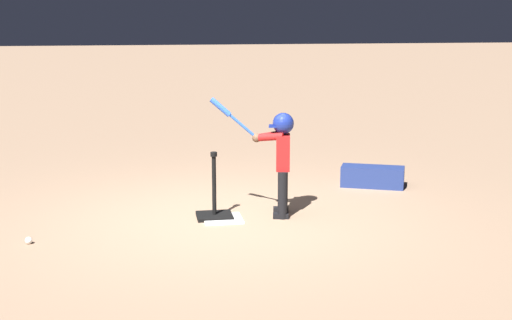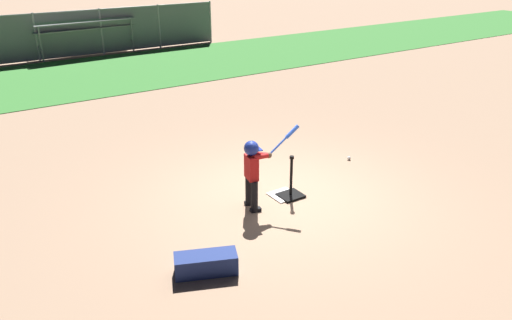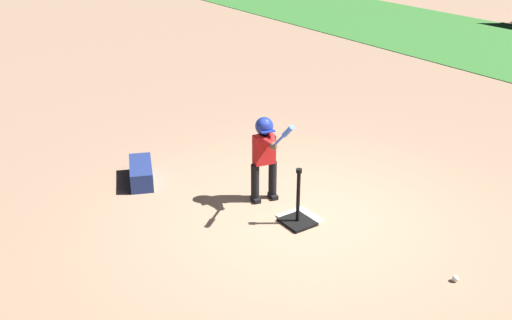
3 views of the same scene
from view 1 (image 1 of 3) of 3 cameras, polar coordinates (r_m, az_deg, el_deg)
The scene contains 6 objects.
ground_plane at distance 8.16m, azimuth -2.58°, elevation -4.84°, with size 90.00×90.00×0.00m, color #93755B.
home_plate at distance 8.19m, azimuth -2.68°, elevation -4.72°, with size 0.44×0.44×0.02m, color white.
batting_tee at distance 8.24m, azimuth -3.35°, elevation -3.83°, with size 0.41×0.37×0.77m.
batter_child at distance 8.18m, azimuth 1.94°, elevation 0.78°, with size 0.95×0.39×1.38m.
baseball at distance 7.69m, azimuth -17.73°, elevation -6.15°, with size 0.07×0.07×0.07m, color white.
equipment_bag at distance 9.80m, azimuth 9.30°, elevation -1.32°, with size 0.84×0.32×0.28m, color navy.
Camera 1 is at (0.90, 7.77, 2.33)m, focal length 50.00 mm.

